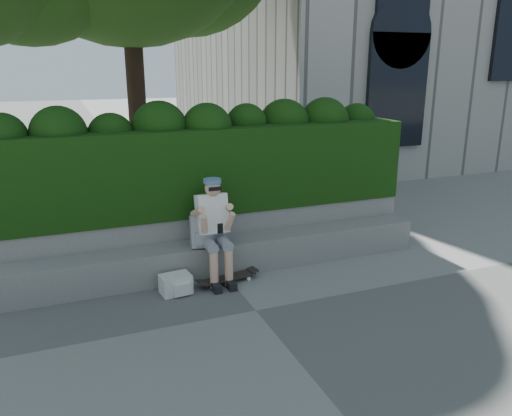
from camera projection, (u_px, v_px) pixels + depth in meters
name	position (u px, v px, depth m)	size (l,w,h in m)	color
ground	(256.00, 311.00, 5.87)	(80.00, 80.00, 0.00)	slate
bench_ledge	(223.00, 256.00, 6.93)	(6.00, 0.45, 0.45)	gray
planter_wall	(212.00, 236.00, 7.31)	(6.00, 0.50, 0.75)	gray
hedge	(206.00, 168.00, 7.25)	(6.00, 1.00, 1.20)	black
person	(214.00, 226.00, 6.56)	(0.40, 0.76, 1.38)	slate
skateboard	(228.00, 278.00, 6.61)	(0.79, 0.33, 0.08)	black
backpack_plaid	(202.00, 231.00, 6.61)	(0.29, 0.16, 0.43)	#B3B2B7
backpack_ground	(176.00, 284.00, 6.30)	(0.38, 0.27, 0.24)	beige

